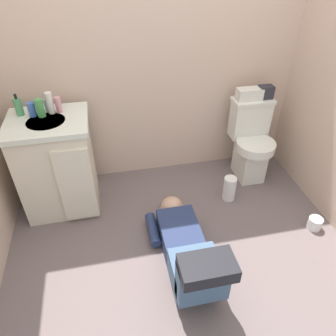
{
  "coord_description": "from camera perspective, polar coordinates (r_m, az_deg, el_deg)",
  "views": [
    {
      "loc": [
        -0.41,
        -1.55,
        1.94
      ],
      "look_at": [
        -0.0,
        0.39,
        0.45
      ],
      "focal_mm": 33.97,
      "sensor_mm": 36.0,
      "label": 1
    }
  ],
  "objects": [
    {
      "name": "ground_plane",
      "position": [
        2.53,
        1.95,
        -13.86
      ],
      "size": [
        3.04,
        3.02,
        0.04
      ],
      "primitive_type": "cube",
      "color": "#6A5B5A"
    },
    {
      "name": "wall_back",
      "position": [
        2.73,
        -3.03,
        21.2
      ],
      "size": [
        2.7,
        0.08,
        2.4
      ],
      "primitive_type": "cube",
      "color": "beige",
      "rests_on": "ground_plane"
    },
    {
      "name": "toilet",
      "position": [
        3.05,
        14.63,
        4.65
      ],
      "size": [
        0.36,
        0.46,
        0.75
      ],
      "color": "white",
      "rests_on": "ground_plane"
    },
    {
      "name": "vanity_cabinet",
      "position": [
        2.72,
        -19.2,
        0.63
      ],
      "size": [
        0.6,
        0.53,
        0.82
      ],
      "color": "beige",
      "rests_on": "ground_plane"
    },
    {
      "name": "faucet",
      "position": [
        2.63,
        -21.05,
        10.45
      ],
      "size": [
        0.02,
        0.02,
        0.1
      ],
      "primitive_type": "cylinder",
      "color": "silver",
      "rests_on": "vanity_cabinet"
    },
    {
      "name": "person_plumber",
      "position": [
        2.25,
        3.49,
        -14.54
      ],
      "size": [
        0.39,
        1.06,
        0.52
      ],
      "color": "navy",
      "rests_on": "ground_plane"
    },
    {
      "name": "tissue_box",
      "position": [
        2.91,
        14.4,
        12.73
      ],
      "size": [
        0.22,
        0.11,
        0.1
      ],
      "primitive_type": "cube",
      "color": "silver",
      "rests_on": "toilet"
    },
    {
      "name": "toiletry_bag",
      "position": [
        2.97,
        17.1,
        12.9
      ],
      "size": [
        0.12,
        0.09,
        0.11
      ],
      "primitive_type": "cube",
      "color": "#26262D",
      "rests_on": "toilet"
    },
    {
      "name": "soap_dispenser",
      "position": [
        2.64,
        -25.25,
        9.93
      ],
      "size": [
        0.06,
        0.06,
        0.17
      ],
      "color": "#4B965E",
      "rests_on": "vanity_cabinet"
    },
    {
      "name": "bottle_blue",
      "position": [
        2.59,
        -23.26,
        9.64
      ],
      "size": [
        0.06,
        0.06,
        0.11
      ],
      "primitive_type": "cylinder",
      "color": "#3D65B6",
      "rests_on": "vanity_cabinet"
    },
    {
      "name": "bottle_green",
      "position": [
        2.56,
        -21.98,
        9.96
      ],
      "size": [
        0.06,
        0.06,
        0.14
      ],
      "primitive_type": "cylinder",
      "color": "#479E51",
      "rests_on": "vanity_cabinet"
    },
    {
      "name": "bottle_white",
      "position": [
        2.57,
        -20.43,
        10.87
      ],
      "size": [
        0.05,
        0.05,
        0.16
      ],
      "primitive_type": "cylinder",
      "color": "white",
      "rests_on": "vanity_cabinet"
    },
    {
      "name": "bottle_pink",
      "position": [
        2.58,
        -19.09,
        10.67
      ],
      "size": [
        0.05,
        0.05,
        0.12
      ],
      "primitive_type": "cylinder",
      "color": "pink",
      "rests_on": "vanity_cabinet"
    },
    {
      "name": "paper_towel_roll",
      "position": [
        2.85,
        10.95,
        -3.63
      ],
      "size": [
        0.11,
        0.11,
        0.23
      ],
      "primitive_type": "cylinder",
      "color": "white",
      "rests_on": "ground_plane"
    },
    {
      "name": "toilet_paper_roll",
      "position": [
        2.84,
        24.84,
        -8.98
      ],
      "size": [
        0.11,
        0.11,
        0.1
      ],
      "primitive_type": "cylinder",
      "color": "white",
      "rests_on": "ground_plane"
    }
  ]
}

